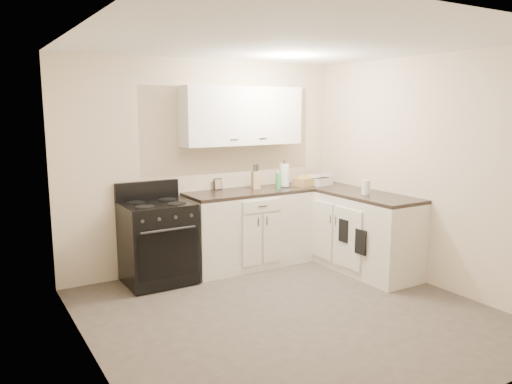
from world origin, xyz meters
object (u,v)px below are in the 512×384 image
stove (158,243)px  countertop_grill (319,181)px  paper_towel (284,176)px  knife_block (256,180)px  wicker_basket (306,181)px

stove → countertop_grill: 2.28m
stove → paper_towel: (1.72, 0.05, 0.63)m
countertop_grill → paper_towel: bearing=161.2°
knife_block → paper_towel: 0.39m
countertop_grill → knife_block: bearing=161.8°
stove → wicker_basket: 2.11m
knife_block → countertop_grill: bearing=-1.9°
countertop_grill → stove: bearing=170.4°
knife_block → stove: bearing=-167.5°
knife_block → wicker_basket: bearing=-0.8°
stove → wicker_basket: (2.04, -0.00, 0.53)m
stove → countertop_grill: (2.22, -0.05, 0.53)m
stove → knife_block: (1.34, 0.11, 0.59)m
stove → countertop_grill: size_ratio=3.44×
paper_towel → countertop_grill: 0.52m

